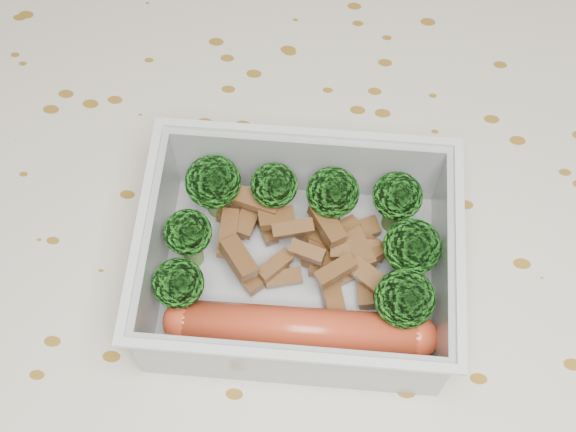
# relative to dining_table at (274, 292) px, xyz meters

# --- Properties ---
(dining_table) EXTENTS (1.40, 0.90, 0.75)m
(dining_table) POSITION_rel_dining_table_xyz_m (0.00, 0.00, 0.00)
(dining_table) COLOR brown
(dining_table) RESTS_ON ground
(tablecloth) EXTENTS (1.46, 0.96, 0.19)m
(tablecloth) POSITION_rel_dining_table_xyz_m (0.00, 0.00, 0.05)
(tablecloth) COLOR beige
(tablecloth) RESTS_ON dining_table
(lunch_container) EXTENTS (0.16, 0.13, 0.06)m
(lunch_container) POSITION_rel_dining_table_xyz_m (0.02, -0.03, 0.11)
(lunch_container) COLOR #B9BDC3
(lunch_container) RESTS_ON tablecloth
(broccoli_florets) EXTENTS (0.14, 0.09, 0.04)m
(broccoli_florets) POSITION_rel_dining_table_xyz_m (0.02, -0.01, 0.12)
(broccoli_florets) COLOR #608C3F
(broccoli_florets) RESTS_ON lunch_container
(meat_pile) EXTENTS (0.10, 0.07, 0.03)m
(meat_pile) POSITION_rel_dining_table_xyz_m (0.02, -0.01, 0.10)
(meat_pile) COLOR brown
(meat_pile) RESTS_ON lunch_container
(sausage) EXTENTS (0.14, 0.03, 0.02)m
(sausage) POSITION_rel_dining_table_xyz_m (0.02, -0.06, 0.11)
(sausage) COLOR #BD3E20
(sausage) RESTS_ON lunch_container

